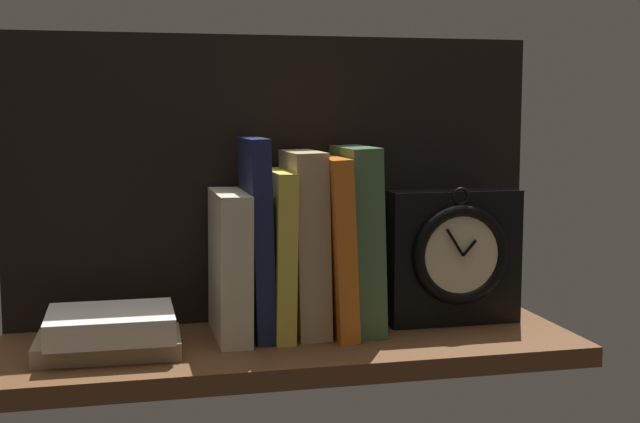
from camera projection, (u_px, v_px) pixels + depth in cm
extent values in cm
cube|color=brown|center=(293.00, 349.00, 109.14)|extent=(72.63, 24.84, 2.50)
cube|color=black|center=(275.00, 179.00, 118.12)|extent=(72.63, 1.20, 38.97)
cube|color=beige|center=(230.00, 265.00, 109.42)|extent=(4.14, 14.63, 18.72)
cube|color=#192147|center=(256.00, 237.00, 109.82)|extent=(3.05, 12.34, 25.52)
cube|color=gold|center=(278.00, 253.00, 110.70)|extent=(2.85, 13.87, 21.30)
cube|color=tan|center=(305.00, 242.00, 111.38)|extent=(4.62, 12.00, 23.78)
cube|color=orange|center=(332.00, 244.00, 112.26)|extent=(3.60, 15.69, 23.03)
cube|color=#476B44|center=(358.00, 239.00, 112.98)|extent=(4.66, 12.69, 24.32)
cube|color=black|center=(453.00, 257.00, 116.58)|extent=(18.20, 4.82, 18.20)
torus|color=black|center=(461.00, 255.00, 113.78)|extent=(13.51, 1.66, 13.51)
cylinder|color=beige|center=(461.00, 255.00, 113.78)|extent=(10.90, 0.60, 10.90)
cube|color=black|center=(469.00, 248.00, 113.38)|extent=(2.00, 0.30, 2.19)
cube|color=black|center=(454.00, 242.00, 112.82)|extent=(2.57, 0.30, 3.75)
torus|color=black|center=(461.00, 196.00, 113.25)|extent=(2.44, 0.44, 2.44)
cube|color=#9E8966|center=(109.00, 345.00, 102.53)|extent=(17.27, 11.02, 2.14)
cube|color=beige|center=(111.00, 324.00, 101.92)|extent=(14.82, 12.26, 3.09)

